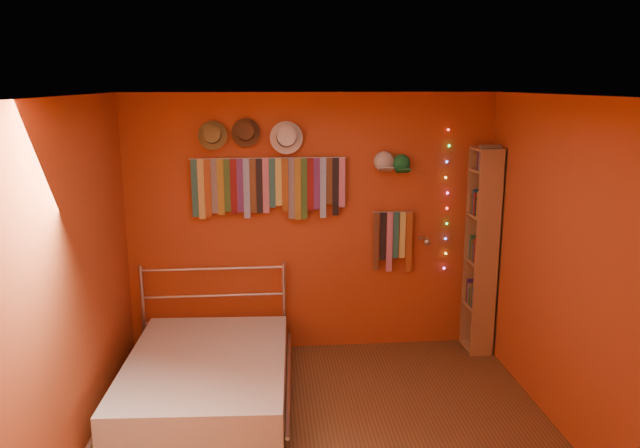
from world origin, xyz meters
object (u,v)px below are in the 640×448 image
object	(u,v)px
tie_rack	(269,185)
reading_lamp	(426,241)
bed	(207,378)
bookshelf	(486,250)

from	to	relation	value
tie_rack	reading_lamp	bearing A→B (deg)	-5.63
bed	tie_rack	bearing A→B (deg)	64.16
tie_rack	reading_lamp	world-z (taller)	tie_rack
tie_rack	reading_lamp	distance (m)	1.58
reading_lamp	bed	bearing A→B (deg)	-157.32
reading_lamp	bookshelf	xyz separation A→B (m)	(0.59, -0.01, -0.10)
tie_rack	bed	size ratio (longest dim) A/B	0.76
reading_lamp	bed	xyz separation A→B (m)	(-2.02, -0.84, -0.90)
reading_lamp	tie_rack	bearing A→B (deg)	174.37
bookshelf	reading_lamp	bearing A→B (deg)	179.13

